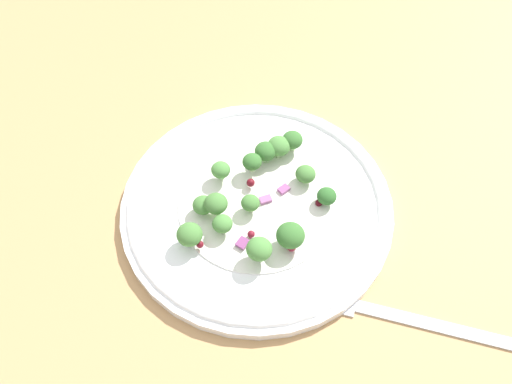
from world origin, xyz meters
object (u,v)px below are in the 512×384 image
at_px(plate, 256,202).
at_px(fork, 403,317).
at_px(broccoli_floret_0, 252,162).
at_px(broccoli_floret_2, 259,249).
at_px(broccoli_floret_1, 203,203).

height_order(plate, fork, plate).
bearing_deg(broccoli_floret_0, broccoli_floret_2, 81.81).
relative_size(plate, broccoli_floret_1, 12.97).
height_order(broccoli_floret_1, broccoli_floret_2, broccoli_floret_2).
distance_m(broccoli_floret_0, broccoli_floret_2, 0.11).
height_order(plate, broccoli_floret_1, broccoli_floret_1).
xyz_separation_m(broccoli_floret_1, fork, (-0.17, 0.15, -0.02)).
bearing_deg(fork, broccoli_floret_2, -34.47).
relative_size(broccoli_floret_1, broccoli_floret_2, 0.86).
distance_m(broccoli_floret_2, fork, 0.15).
distance_m(broccoli_floret_1, fork, 0.23).
xyz_separation_m(broccoli_floret_0, broccoli_floret_1, (0.06, 0.04, -0.01)).
relative_size(plate, fork, 1.66).
xyz_separation_m(plate, fork, (-0.11, 0.15, -0.01)).
bearing_deg(broccoli_floret_1, plate, -179.25).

